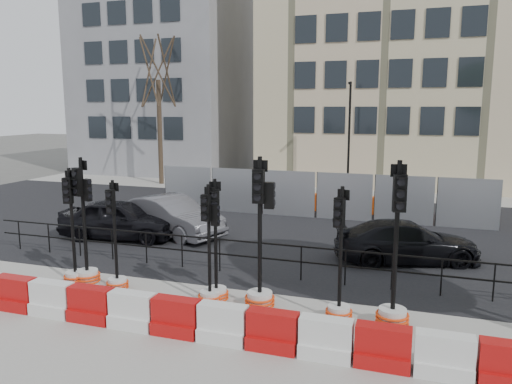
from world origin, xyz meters
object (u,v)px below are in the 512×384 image
(traffic_signal_a, at_px, (74,262))
(traffic_signal_h, at_px, (393,295))
(car_a, at_px, (119,219))
(car_c, at_px, (407,242))
(traffic_signal_d, at_px, (210,278))

(traffic_signal_a, height_order, traffic_signal_h, traffic_signal_h)
(traffic_signal_h, xyz_separation_m, car_a, (-9.79, 4.53, -0.03))
(traffic_signal_h, bearing_deg, car_a, 141.62)
(traffic_signal_h, height_order, car_c, traffic_signal_h)
(car_a, bearing_deg, traffic_signal_d, -137.77)
(traffic_signal_a, xyz_separation_m, car_c, (8.32, 4.93, -0.02))
(traffic_signal_a, relative_size, traffic_signal_h, 0.87)
(traffic_signal_h, bearing_deg, traffic_signal_a, 166.22)
(car_c, bearing_deg, car_a, 74.45)
(traffic_signal_d, height_order, car_c, traffic_signal_d)
(traffic_signal_a, bearing_deg, traffic_signal_h, -9.40)
(traffic_signal_d, xyz_separation_m, traffic_signal_h, (4.23, 0.09, 0.05))
(traffic_signal_a, bearing_deg, car_c, 21.50)
(traffic_signal_a, distance_m, car_c, 9.67)
(traffic_signal_a, distance_m, car_a, 4.77)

